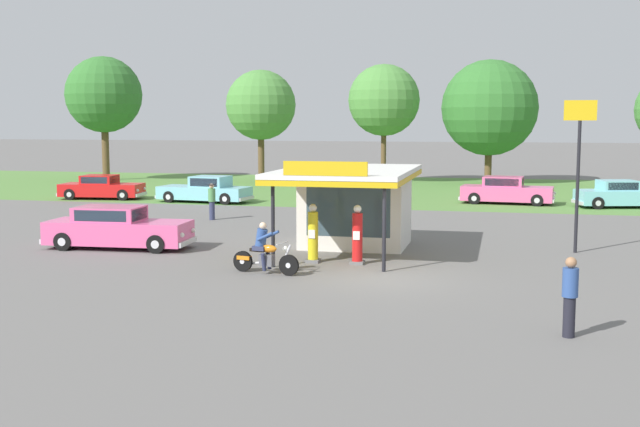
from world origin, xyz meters
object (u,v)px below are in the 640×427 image
parked_car_back_row_centre_right (506,191)px  parked_car_back_row_centre (352,187)px  motorcycle_with_rider (264,252)px  bystander_leaning_by_kiosk (212,200)px  gas_pump_nearside (313,236)px  roadside_pole_sign (579,151)px  bystander_admiring_sedan (570,295)px  parked_car_back_row_left (206,190)px  gas_pump_offside (357,237)px  parked_car_back_row_centre_left (102,188)px  parked_car_back_row_right (621,195)px  featured_classic_sedan (117,229)px

parked_car_back_row_centre_right → parked_car_back_row_centre: 8.97m
motorcycle_with_rider → bystander_leaning_by_kiosk: 13.63m
parked_car_back_row_centre_right → bystander_leaning_by_kiosk: 17.10m
parked_car_back_row_centre → gas_pump_nearside: bearing=-82.7°
parked_car_back_row_centre → roadside_pole_sign: (11.33, -17.24, 2.89)m
roadside_pole_sign → bystander_admiring_sedan: bearing=-95.2°
gas_pump_nearside → parked_car_back_row_left: (-10.52, 17.42, -0.21)m
gas_pump_offside → bystander_leaning_by_kiosk: size_ratio=1.14×
bystander_leaning_by_kiosk → gas_pump_offside: bearing=-48.4°
parked_car_back_row_centre → parked_car_back_row_centre_left: 14.90m
motorcycle_with_rider → bystander_admiring_sedan: 10.09m
parked_car_back_row_centre_left → roadside_pole_sign: bearing=-28.2°
parked_car_back_row_right → bystander_admiring_sedan: size_ratio=2.91×
gas_pump_offside → bystander_leaning_by_kiosk: (-8.75, 9.87, 0.03)m
featured_classic_sedan → parked_car_back_row_centre_right: featured_classic_sedan is taller
gas_pump_nearside → roadside_pole_sign: roadside_pole_sign is taller
parked_car_back_row_left → bystander_admiring_sedan: (18.04, -25.05, 0.26)m
parked_car_back_row_left → roadside_pole_sign: bearing=-35.1°
parked_car_back_row_left → bystander_leaning_by_kiosk: (3.25, -7.55, 0.25)m
bystander_admiring_sedan → parked_car_back_row_centre_right: bearing=92.7°
featured_classic_sedan → roadside_pole_sign: size_ratio=1.02×
parked_car_back_row_right → parked_car_back_row_centre: size_ratio=1.04×
parked_car_back_row_centre → bystander_leaning_by_kiosk: bystander_leaning_by_kiosk is taller
gas_pump_nearside → bystander_admiring_sedan: (7.53, -7.63, 0.05)m
featured_classic_sedan → parked_car_back_row_centre_left: (-9.60, 16.65, -0.06)m
parked_car_back_row_centre_right → bystander_admiring_sedan: bystander_admiring_sedan is taller
parked_car_back_row_centre_right → bystander_leaning_by_kiosk: size_ratio=3.11×
featured_classic_sedan → parked_car_back_row_right: size_ratio=1.07×
parked_car_back_row_left → parked_car_back_row_centre: size_ratio=1.12×
gas_pump_nearside → parked_car_back_row_centre_left: (-17.25, 17.86, -0.23)m
gas_pump_offside → motorcycle_with_rider: 3.33m
gas_pump_nearside → parked_car_back_row_centre_right: (6.20, 20.41, -0.18)m
gas_pump_nearside → featured_classic_sedan: size_ratio=0.35×
parked_car_back_row_left → bystander_leaning_by_kiosk: bystander_leaning_by_kiosk is taller
gas_pump_offside → motorcycle_with_rider: bearing=-138.1°
roadside_pole_sign → gas_pump_offside: bearing=-150.8°
roadside_pole_sign → parked_car_back_row_centre_right: bearing=98.3°
gas_pump_nearside → parked_car_back_row_right: bearing=58.4°
parked_car_back_row_left → parked_car_back_row_centre_left: size_ratio=1.09×
motorcycle_with_rider → parked_car_back_row_left: motorcycle_with_rider is taller
bystander_leaning_by_kiosk → gas_pump_nearside: bearing=-53.6°
parked_car_back_row_left → parked_car_back_row_right: bearing=6.0°
parked_car_back_row_centre_left → bystander_admiring_sedan: size_ratio=2.90×
parked_car_back_row_centre_right → parked_car_back_row_right: size_ratio=1.04×
gas_pump_offside → featured_classic_sedan: 9.22m
motorcycle_with_rider → roadside_pole_sign: roadside_pole_sign is taller
motorcycle_with_rider → bystander_leaning_by_kiosk: bystander_leaning_by_kiosk is taller
featured_classic_sedan → bystander_admiring_sedan: 17.56m
parked_car_back_row_right → parked_car_back_row_centre_left: bearing=-176.2°
bystander_admiring_sedan → parked_car_back_row_left: bearing=125.8°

